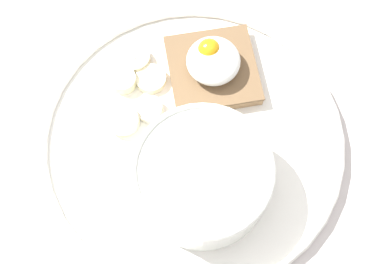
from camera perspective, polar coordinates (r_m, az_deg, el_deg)
name	(u,v)px	position (r cm, az deg, el deg)	size (l,w,h in cm)	color
ground_plane	(192,146)	(55.49, 0.00, -1.56)	(120.00, 120.00, 2.00)	beige
plate	(192,140)	(53.81, 0.00, -0.88)	(30.47, 30.47, 1.60)	white
oatmeal_bowl	(201,177)	(49.38, 1.02, -4.82)	(12.84, 12.84, 5.54)	white
toast_slice	(212,70)	(56.08, 2.10, 6.62)	(10.47, 10.47, 1.47)	brown
poached_egg	(212,59)	(54.38, 2.11, 7.75)	(5.59, 5.50, 3.20)	white
banana_slice_front	(149,109)	(54.48, -4.64, 2.43)	(3.18, 3.28, 1.35)	#EEE3C7
banana_slice_left	(122,80)	(56.09, -7.50, 5.49)	(3.89, 3.88, 1.45)	#F3EEC0
banana_slice_back	(122,120)	(54.07, -7.51, 1.25)	(4.18, 4.06, 1.81)	beige
banana_slice_right	(133,59)	(57.30, -6.28, 7.73)	(4.40, 4.35, 1.34)	beige
banana_slice_inner	(150,79)	(56.15, -4.52, 5.66)	(4.35, 4.35, 0.94)	#F8EFC6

